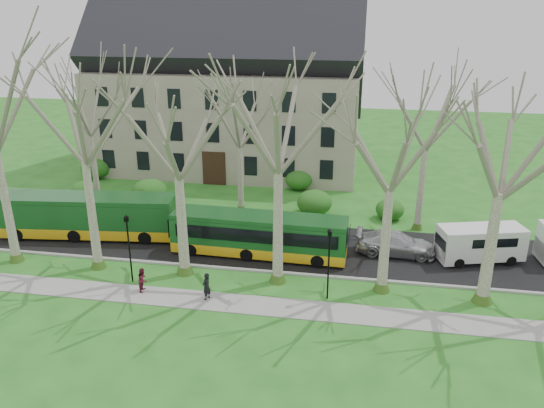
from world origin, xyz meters
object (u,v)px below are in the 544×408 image
(van_a, at_px, (480,244))
(bus_follow, at_px, (259,234))
(sedan, at_px, (396,244))
(pedestrian_a, at_px, (206,286))
(pedestrian_b, at_px, (143,280))
(bus_lead, at_px, (88,215))

(van_a, bearing_deg, bus_follow, 170.84)
(sedan, height_order, van_a, van_a)
(pedestrian_a, xyz_separation_m, pedestrian_b, (-3.98, 0.30, -0.10))
(bus_follow, bearing_deg, sedan, 11.80)
(sedan, bearing_deg, pedestrian_b, 119.38)
(pedestrian_a, relative_size, pedestrian_b, 1.13)
(pedestrian_a, bearing_deg, pedestrian_b, -74.53)
(bus_lead, xyz_separation_m, bus_follow, (12.87, -0.99, -0.13))
(bus_lead, xyz_separation_m, pedestrian_b, (7.02, -6.92, -0.87))
(pedestrian_b, bearing_deg, bus_lead, 42.74)
(pedestrian_a, bearing_deg, bus_lead, -103.52)
(pedestrian_a, bearing_deg, van_a, 135.05)
(bus_lead, distance_m, van_a, 27.41)
(bus_lead, relative_size, sedan, 2.40)
(bus_lead, height_order, sedan, bus_lead)
(bus_lead, relative_size, bus_follow, 1.09)
(van_a, bearing_deg, sedan, 163.93)
(sedan, relative_size, pedestrian_b, 3.65)
(sedan, xyz_separation_m, pedestrian_b, (-15.00, -7.54, -0.04))
(bus_lead, xyz_separation_m, pedestrian_a, (11.00, -7.22, -0.77))
(bus_lead, relative_size, van_a, 2.33)
(sedan, relative_size, pedestrian_a, 3.23)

